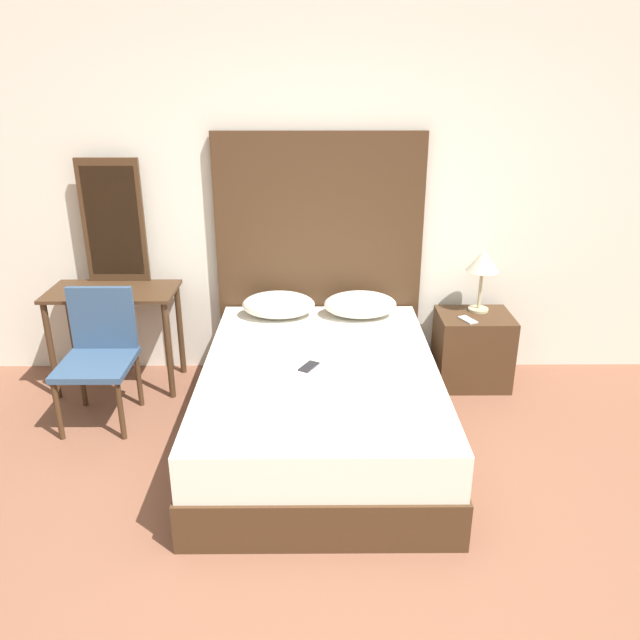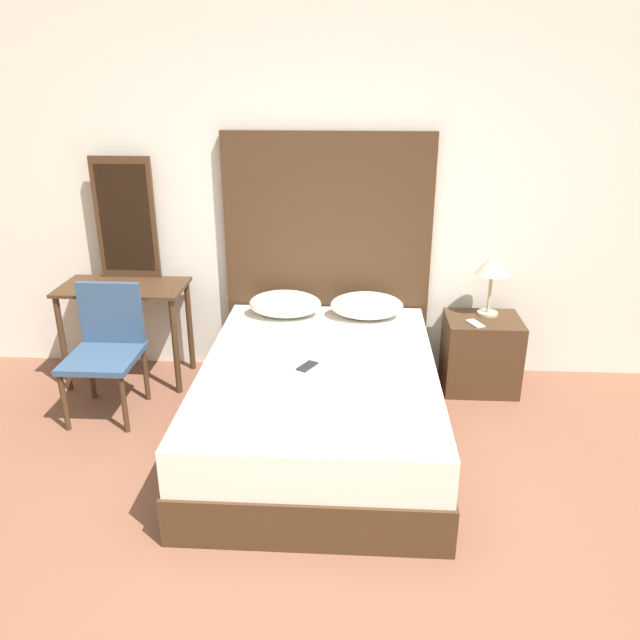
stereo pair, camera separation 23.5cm
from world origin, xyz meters
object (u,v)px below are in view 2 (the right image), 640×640
(nightstand, at_px, (480,353))
(table_lamp, at_px, (492,267))
(phone_on_bed, at_px, (307,366))
(phone_on_nightstand, at_px, (475,323))
(vanity_desk, at_px, (125,304))
(chair, at_px, (106,343))
(bed, at_px, (319,403))

(nightstand, relative_size, table_lamp, 1.19)
(phone_on_bed, relative_size, phone_on_nightstand, 1.00)
(phone_on_bed, distance_m, nightstand, 1.50)
(nightstand, xyz_separation_m, vanity_desk, (-2.63, -0.02, 0.34))
(table_lamp, height_order, chair, table_lamp)
(nightstand, bearing_deg, phone_on_bed, -145.23)
(nightstand, bearing_deg, vanity_desk, -179.67)
(phone_on_nightstand, bearing_deg, vanity_desk, 177.90)
(bed, height_order, phone_on_nightstand, phone_on_nightstand)
(bed, height_order, table_lamp, table_lamp)
(nightstand, xyz_separation_m, phone_on_nightstand, (-0.08, -0.11, 0.28))
(bed, relative_size, nightstand, 3.73)
(bed, relative_size, chair, 2.32)
(vanity_desk, relative_size, chair, 1.03)
(chair, bearing_deg, phone_on_bed, -15.19)
(vanity_desk, bearing_deg, phone_on_nightstand, -2.10)
(phone_on_nightstand, xyz_separation_m, chair, (-2.53, -0.36, -0.06))
(bed, relative_size, phone_on_bed, 12.43)
(bed, bearing_deg, phone_on_bed, -146.33)
(nightstand, xyz_separation_m, table_lamp, (0.04, 0.09, 0.64))
(bed, distance_m, chair, 1.52)
(table_lamp, distance_m, chair, 2.74)
(chair, bearing_deg, nightstand, 10.06)
(phone_on_nightstand, bearing_deg, bed, -147.08)
(vanity_desk, bearing_deg, chair, -87.48)
(nightstand, xyz_separation_m, chair, (-2.61, -0.46, 0.22))
(phone_on_nightstand, relative_size, vanity_desk, 0.18)
(bed, xyz_separation_m, chair, (-1.47, 0.33, 0.23))
(bed, distance_m, nightstand, 1.40)
(phone_on_bed, distance_m, chair, 1.45)
(bed, xyz_separation_m, vanity_desk, (-1.49, 0.78, 0.35))
(phone_on_bed, height_order, vanity_desk, vanity_desk)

